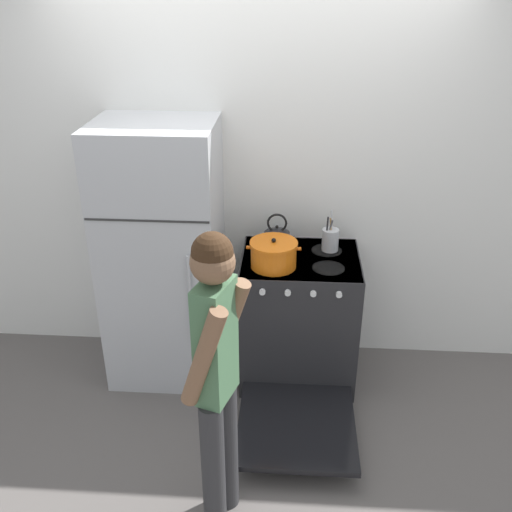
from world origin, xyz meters
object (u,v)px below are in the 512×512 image
Objects in this scene: stove_range at (298,321)px; tea_kettle at (277,238)px; person at (217,372)px; dutch_oven_pot at (274,254)px; refrigerator at (163,257)px; utensil_jar at (330,239)px.

tea_kettle is (-0.15, 0.16, 0.52)m from stove_range.
person is (-0.38, -1.15, 0.46)m from stove_range.
dutch_oven_pot is 0.21× the size of person.
refrigerator is 1.31× the size of stove_range.
person is at bearing -101.10° from dutch_oven_pot.
utensil_jar is at bearing 35.29° from dutch_oven_pot.
dutch_oven_pot is at bearing -93.02° from tea_kettle.
refrigerator is 6.32× the size of utensil_jar.
stove_range is 5.35× the size of tea_kettle.
dutch_oven_pot is 1.34× the size of tea_kettle.
person is at bearing -67.10° from refrigerator.
person reaches higher than stove_range.
stove_range is at bearing 26.62° from dutch_oven_pot.
tea_kettle is at bearing 7.98° from person.
refrigerator is 1.09× the size of person.
person reaches higher than dutch_oven_pot.
stove_range is 3.98× the size of dutch_oven_pot.
dutch_oven_pot is at bearing -153.38° from stove_range.
dutch_oven_pot reaches higher than stove_range.
utensil_jar reaches higher than tea_kettle.
refrigerator is at bearing -173.35° from utensil_jar.
tea_kettle is 0.16× the size of person.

